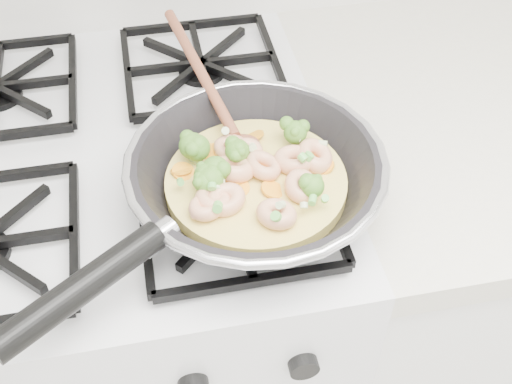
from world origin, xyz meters
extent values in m
cube|color=silver|center=(0.00, 1.70, 0.45)|extent=(0.60, 0.60, 0.90)
cube|color=black|center=(0.00, 1.70, 0.91)|extent=(0.56, 0.56, 0.02)
torus|color=#B9B9C1|center=(0.18, 1.56, 0.98)|extent=(0.31, 0.31, 0.01)
cylinder|color=black|center=(-0.02, 1.42, 0.98)|extent=(0.17, 0.13, 0.03)
cylinder|color=#E7D164|center=(0.18, 1.56, 0.94)|extent=(0.21, 0.21, 0.02)
ellipsoid|color=brown|center=(0.17, 1.61, 0.96)|extent=(0.05, 0.06, 0.02)
cylinder|color=brown|center=(0.14, 1.74, 0.99)|extent=(0.07, 0.24, 0.05)
torus|color=#DFAA84|center=(0.15, 1.57, 0.96)|extent=(0.07, 0.07, 0.03)
torus|color=#DFAA84|center=(0.11, 1.52, 0.96)|extent=(0.06, 0.06, 0.02)
torus|color=#DFAA84|center=(0.19, 1.49, 0.96)|extent=(0.07, 0.07, 0.02)
torus|color=#DFAA84|center=(0.17, 1.59, 0.96)|extent=(0.07, 0.07, 0.03)
torus|color=#DFAA84|center=(0.25, 1.57, 0.96)|extent=(0.06, 0.05, 0.03)
torus|color=#DFAA84|center=(0.15, 1.61, 0.96)|extent=(0.06, 0.06, 0.02)
torus|color=#DFAA84|center=(0.22, 1.57, 0.96)|extent=(0.07, 0.07, 0.02)
torus|color=#DFAA84|center=(0.12, 1.52, 0.96)|extent=(0.06, 0.06, 0.03)
torus|color=#DFAA84|center=(0.13, 1.52, 0.96)|extent=(0.06, 0.07, 0.03)
torus|color=#DFAA84|center=(0.19, 1.57, 0.96)|extent=(0.06, 0.06, 0.03)
torus|color=#DFAA84|center=(0.22, 1.53, 0.96)|extent=(0.05, 0.05, 0.03)
ellipsoid|color=#568F2F|center=(0.11, 1.61, 0.97)|extent=(0.04, 0.04, 0.03)
ellipsoid|color=#568F2F|center=(0.16, 1.59, 0.97)|extent=(0.04, 0.04, 0.03)
ellipsoid|color=#568F2F|center=(0.13, 1.56, 0.97)|extent=(0.04, 0.04, 0.03)
ellipsoid|color=#568F2F|center=(0.12, 1.56, 0.97)|extent=(0.04, 0.04, 0.03)
ellipsoid|color=#568F2F|center=(0.23, 1.52, 0.97)|extent=(0.03, 0.03, 0.03)
ellipsoid|color=#568F2F|center=(0.23, 1.61, 0.97)|extent=(0.04, 0.04, 0.03)
ellipsoid|color=#568F2F|center=(0.12, 1.55, 0.97)|extent=(0.03, 0.03, 0.03)
ellipsoid|color=#568F2F|center=(0.12, 1.55, 0.97)|extent=(0.04, 0.04, 0.03)
ellipsoid|color=#568F2F|center=(0.11, 1.60, 0.97)|extent=(0.04, 0.04, 0.03)
cylinder|color=#FFA120|center=(0.25, 1.57, 0.96)|extent=(0.03, 0.03, 0.01)
cylinder|color=#FFA120|center=(0.13, 1.57, 0.96)|extent=(0.03, 0.03, 0.01)
cylinder|color=#FFA120|center=(0.14, 1.56, 0.96)|extent=(0.04, 0.04, 0.01)
cylinder|color=#FFA120|center=(0.09, 1.59, 0.96)|extent=(0.03, 0.03, 0.01)
cylinder|color=#FFA120|center=(0.19, 1.54, 0.96)|extent=(0.03, 0.03, 0.01)
cylinder|color=#FFA120|center=(0.18, 1.61, 0.96)|extent=(0.03, 0.03, 0.01)
cylinder|color=#FFA120|center=(0.13, 1.61, 0.96)|extent=(0.04, 0.04, 0.00)
cylinder|color=#FFA120|center=(0.18, 1.57, 0.96)|extent=(0.03, 0.03, 0.01)
cylinder|color=#FFA120|center=(0.15, 1.55, 0.96)|extent=(0.04, 0.04, 0.00)
cylinder|color=#FFA120|center=(0.19, 1.63, 0.96)|extent=(0.04, 0.04, 0.01)
cylinder|color=#FFA120|center=(0.09, 1.59, 0.96)|extent=(0.03, 0.03, 0.01)
cylinder|color=#FFA120|center=(0.26, 1.56, 0.96)|extent=(0.03, 0.03, 0.01)
cylinder|color=#64C04C|center=(0.23, 1.56, 0.98)|extent=(0.01, 0.01, 0.01)
cylinder|color=beige|center=(0.11, 1.61, 0.98)|extent=(0.01, 0.01, 0.01)
cylinder|color=#64C04C|center=(0.12, 1.53, 0.98)|extent=(0.01, 0.01, 0.01)
cylinder|color=#64C04C|center=(0.23, 1.50, 0.97)|extent=(0.01, 0.01, 0.01)
cylinder|color=beige|center=(0.15, 1.62, 0.98)|extent=(0.01, 0.01, 0.01)
cylinder|color=beige|center=(0.11, 1.62, 0.97)|extent=(0.01, 0.01, 0.01)
cylinder|color=#64C04C|center=(0.24, 1.50, 0.97)|extent=(0.01, 0.01, 0.01)
cylinder|color=beige|center=(0.19, 1.49, 0.98)|extent=(0.01, 0.01, 0.01)
cylinder|color=beige|center=(0.24, 1.60, 0.97)|extent=(0.01, 0.01, 0.01)
cylinder|color=beige|center=(0.13, 1.54, 0.97)|extent=(0.01, 0.01, 0.01)
cylinder|color=beige|center=(0.26, 1.58, 0.97)|extent=(0.01, 0.01, 0.01)
cylinder|color=#64C04C|center=(0.24, 1.56, 0.97)|extent=(0.01, 0.01, 0.01)
cylinder|color=#64C04C|center=(0.18, 1.48, 0.97)|extent=(0.01, 0.01, 0.01)
cylinder|color=beige|center=(0.13, 1.55, 0.97)|extent=(0.01, 0.01, 0.01)
cylinder|color=beige|center=(0.18, 1.59, 0.97)|extent=(0.01, 0.01, 0.01)
cylinder|color=#64C04C|center=(0.12, 1.50, 0.97)|extent=(0.01, 0.01, 0.01)
cylinder|color=beige|center=(0.22, 1.49, 0.97)|extent=(0.01, 0.01, 0.01)
cylinder|color=#64C04C|center=(0.25, 1.61, 0.98)|extent=(0.01, 0.01, 0.01)
cylinder|color=#64C04C|center=(0.09, 1.56, 0.97)|extent=(0.01, 0.01, 0.01)
cylinder|color=#64C04C|center=(0.13, 1.54, 0.97)|extent=(0.01, 0.01, 0.01)
camera|label=1|loc=(0.07, 1.02, 1.50)|focal=46.21mm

